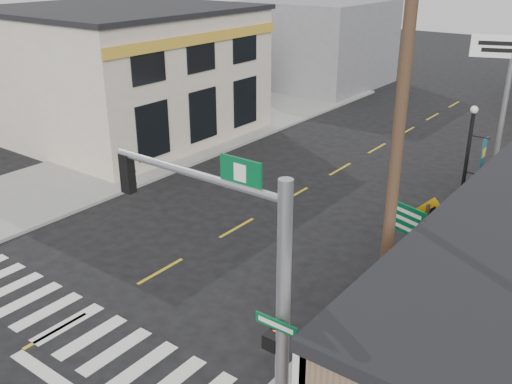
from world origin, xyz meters
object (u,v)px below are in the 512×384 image
Objects in this scene: guide_sign at (406,227)px; utility_pole_near at (396,159)px; dance_center_sign at (510,72)px; traffic_signal_pole at (252,281)px; lamp_post at (468,166)px; fire_hydrant at (389,281)px; bare_tree at (454,247)px.

guide_sign is 5.60m from utility_pole_near.
dance_center_sign is 12.76m from utility_pole_near.
dance_center_sign is (0.26, 16.45, 1.55)m from traffic_signal_pole.
utility_pole_near is (0.87, -12.73, 0.14)m from dance_center_sign.
traffic_signal_pole is 0.59× the size of utility_pole_near.
guide_sign is 0.53× the size of lamp_post.
fire_hydrant is 0.09× the size of dance_center_sign.
lamp_post is at bearing 82.68° from fire_hydrant.
lamp_post is (0.66, 3.32, 1.17)m from guide_sign.
bare_tree is at bearing -15.10° from utility_pole_near.
utility_pole_near is (1.15, -4.11, 3.61)m from guide_sign.
traffic_signal_pole is 16.52m from dance_center_sign.
lamp_post is at bearing 86.86° from traffic_signal_pole.
lamp_post is at bearing 88.11° from utility_pole_near.
fire_hydrant is 0.13× the size of bare_tree.
traffic_signal_pole is at bearing -86.07° from lamp_post.
traffic_signal_pole is 2.33× the size of guide_sign.
bare_tree is 2.23m from utility_pole_near.
guide_sign is at bearing 94.53° from fire_hydrant.
guide_sign is 4.15× the size of fire_hydrant.
bare_tree is at bearing -67.68° from lamp_post.
traffic_signal_pole is at bearing -112.62° from utility_pole_near.
traffic_signal_pole is 9.67× the size of fire_hydrant.
utility_pole_near reaches higher than lamp_post.
utility_pole_near is at bearing -56.63° from guide_sign.
dance_center_sign is at bearing 105.83° from guide_sign.
dance_center_sign is at bearing 89.21° from traffic_signal_pole.
dance_center_sign is at bearing 100.69° from bare_tree.
lamp_post is (0.57, 4.43, 2.53)m from fire_hydrant.
lamp_post is at bearing -105.85° from dance_center_sign.
traffic_signal_pole is at bearing -110.81° from dance_center_sign.
dance_center_sign is at bearing 88.85° from fire_hydrant.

